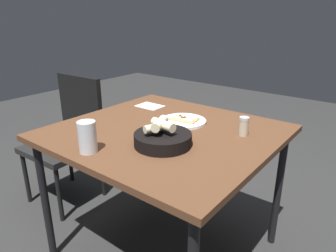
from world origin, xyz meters
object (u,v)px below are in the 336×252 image
Objects in this scene: dining_table at (165,141)px; pizza_plate at (183,121)px; bread_basket at (162,138)px; chair_near at (70,132)px; pepper_shaker at (244,127)px; beer_glass at (88,139)px.

pizza_plate is (-0.01, -0.15, 0.07)m from dining_table.
chair_near is at bearing -11.28° from bread_basket.
pepper_shaker is 1.29m from chair_near.
beer_glass is 0.15× the size of chair_near.
chair_near is at bearing 6.53° from pizza_plate.
dining_table is 0.17m from pizza_plate.
beer_glass is at bearing 50.51° from bread_basket.
bread_basket reaches higher than pepper_shaker.
pizza_plate reaches higher than dining_table.
dining_table is 0.40m from pepper_shaker.
chair_near reaches higher than bread_basket.
dining_table is at bearing 27.66° from pepper_shaker.
pepper_shaker is at bearing -152.34° from dining_table.
pepper_shaker is at bearing -175.25° from pizza_plate.
beer_glass is 0.98m from chair_near.
beer_glass reaches higher than pizza_plate.
dining_table is 11.54× the size of pepper_shaker.
bread_basket is 0.41m from pepper_shaker.
bread_basket is 1.89× the size of beer_glass.
beer_glass is at bearing 79.60° from pizza_plate.
dining_table is 1.19× the size of chair_near.
pepper_shaker is (-0.34, -0.18, 0.10)m from dining_table.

